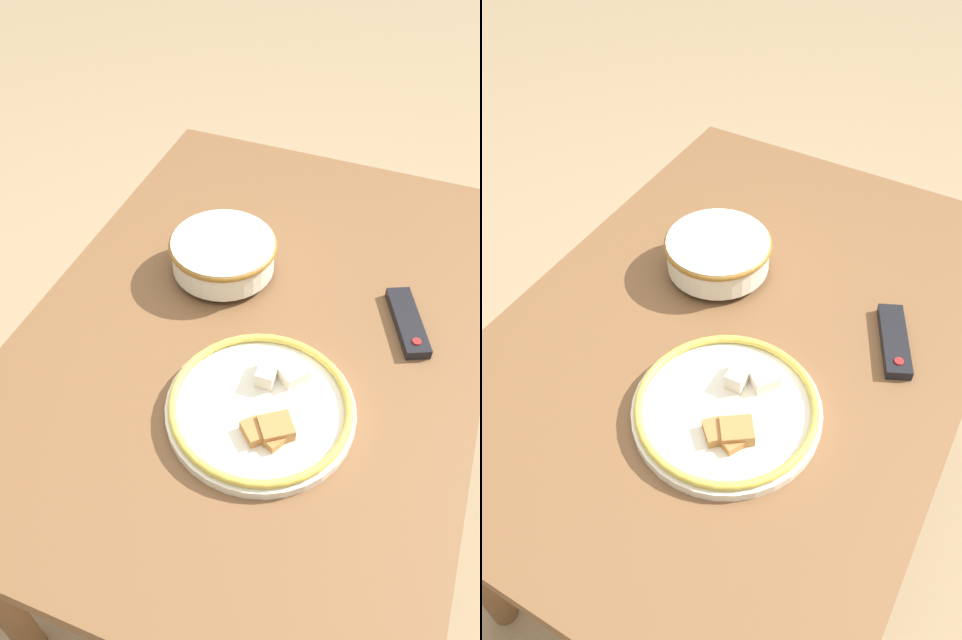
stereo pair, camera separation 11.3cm
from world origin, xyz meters
TOP-DOWN VIEW (x-y plane):
  - ground_plane at (0.00, 0.00)m, footprint 8.00×8.00m
  - dining_table at (0.00, 0.00)m, footprint 1.19×0.84m
  - noodle_bowl at (-0.11, -0.12)m, footprint 0.22×0.22m
  - food_plate at (0.19, 0.08)m, footprint 0.32×0.32m
  - tv_remote at (-0.09, 0.27)m, footprint 0.17×0.11m

SIDE VIEW (x-z plane):
  - ground_plane at x=0.00m, z-range 0.00..0.00m
  - dining_table at x=0.00m, z-range 0.27..1.00m
  - tv_remote at x=-0.09m, z-range 0.72..0.75m
  - food_plate at x=0.19m, z-range 0.72..0.77m
  - noodle_bowl at x=-0.11m, z-range 0.73..0.81m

